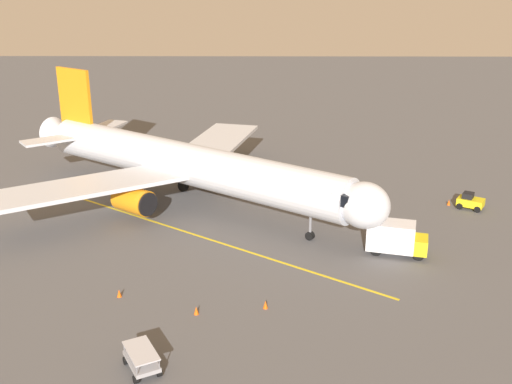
{
  "coord_description": "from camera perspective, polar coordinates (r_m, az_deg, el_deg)",
  "views": [
    {
      "loc": [
        -8.46,
        54.76,
        20.54
      ],
      "look_at": [
        -8.04,
        5.95,
        3.0
      ],
      "focal_mm": 42.49,
      "sensor_mm": 36.0,
      "label": 1
    }
  ],
  "objects": [
    {
      "name": "ground_crew_marshaller",
      "position": [
        54.53,
        6.64,
        -1.5
      ],
      "size": [
        0.47,
        0.44,
        1.71
      ],
      "color": "#23232D",
      "rests_on": "ground"
    },
    {
      "name": "apron_lead_in_line",
      "position": [
        52.2,
        -7.17,
        -3.56
      ],
      "size": [
        32.59,
        23.59,
        0.01
      ],
      "primitive_type": "cube",
      "rotation": [
        0.0,
        0.0,
        0.95
      ],
      "color": "yellow",
      "rests_on": "ground"
    },
    {
      "name": "box_truck_near_nose",
      "position": [
        48.14,
        13.05,
        -4.23
      ],
      "size": [
        4.95,
        3.07,
        2.62
      ],
      "color": "yellow",
      "rests_on": "ground"
    },
    {
      "name": "safety_cone_wing_starboard",
      "position": [
        60.07,
        17.7,
        -0.93
      ],
      "size": [
        0.32,
        0.32,
        0.55
      ],
      "primitive_type": "cone",
      "color": "#F2590F",
      "rests_on": "ground"
    },
    {
      "name": "tug_portside",
      "position": [
        59.66,
        19.52,
        -0.84
      ],
      "size": [
        2.74,
        2.47,
        1.5
      ],
      "color": "yellow",
      "rests_on": "ground"
    },
    {
      "name": "baggage_cart_starboard_side",
      "position": [
        35.0,
        -10.71,
        -15.25
      ],
      "size": [
        2.47,
        2.95,
        1.27
      ],
      "color": "#9E9EA3",
      "rests_on": "ground"
    },
    {
      "name": "safety_cone_nose_right",
      "position": [
        40.16,
        0.9,
        -10.55
      ],
      "size": [
        0.32,
        0.32,
        0.55
      ],
      "primitive_type": "cone",
      "color": "#F2590F",
      "rests_on": "ground"
    },
    {
      "name": "safety_cone_wing_port",
      "position": [
        42.47,
        -12.76,
        -9.27
      ],
      "size": [
        0.32,
        0.32,
        0.55
      ],
      "primitive_type": "cone",
      "color": "#F2590F",
      "rests_on": "ground"
    },
    {
      "name": "ground_plane",
      "position": [
        59.1,
        -7.77,
        -0.76
      ],
      "size": [
        220.0,
        220.0,
        0.0
      ],
      "primitive_type": "plane",
      "color": "#565659"
    },
    {
      "name": "airplane",
      "position": [
        56.6,
        -6.78,
        2.63
      ],
      "size": [
        34.93,
        31.27,
        11.5
      ],
      "color": "silver",
      "rests_on": "ground"
    },
    {
      "name": "safety_cone_nose_left",
      "position": [
        39.7,
        -5.65,
        -11.03
      ],
      "size": [
        0.32,
        0.32,
        0.55
      ],
      "primitive_type": "cone",
      "color": "#F2590F",
      "rests_on": "ground"
    }
  ]
}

